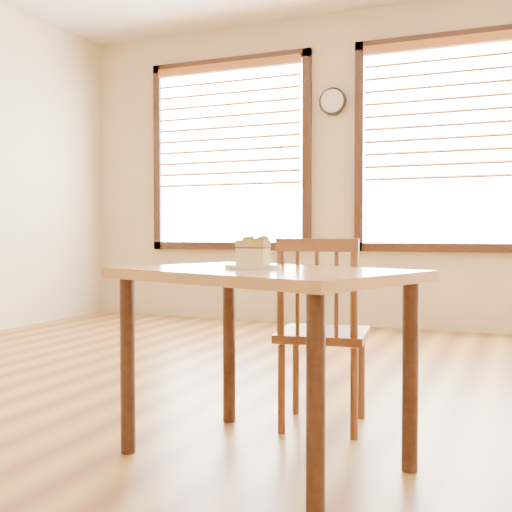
{
  "coord_description": "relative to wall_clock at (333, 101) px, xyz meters",
  "views": [
    {
      "loc": [
        0.9,
        -2.01,
        0.89
      ],
      "look_at": [
        -0.07,
        0.31,
        0.8
      ],
      "focal_mm": 45.0,
      "sensor_mm": 36.0,
      "label": 1
    }
  ],
  "objects": [
    {
      "name": "ground",
      "position": [
        0.8,
        -3.96,
        -2.15
      ],
      "size": [
        8.0,
        8.0,
        0.0
      ],
      "primitive_type": "plane",
      "color": "olive"
    },
    {
      "name": "window_left",
      "position": [
        -1.1,
        0.01,
        -0.34
      ],
      "size": [
        1.76,
        0.1,
        1.96
      ],
      "color": "white",
      "rests_on": "room_shell"
    },
    {
      "name": "window_right",
      "position": [
        1.1,
        0.01,
        -0.34
      ],
      "size": [
        1.76,
        0.1,
        1.96
      ],
      "color": "white",
      "rests_on": "room_shell"
    },
    {
      "name": "wall_clock",
      "position": [
        0.0,
        0.0,
        0.0
      ],
      "size": [
        0.26,
        0.05,
        0.26
      ],
      "color": "black",
      "rests_on": "room_shell"
    },
    {
      "name": "cafe_table_main",
      "position": [
        0.78,
        -3.68,
        -1.51
      ],
      "size": [
        1.26,
        1.04,
        0.75
      ],
      "rotation": [
        0.0,
        0.0,
        -0.34
      ],
      "color": "tan",
      "rests_on": "ground"
    },
    {
      "name": "cafe_chair_main",
      "position": [
        0.86,
        -3.18,
        -1.71
      ],
      "size": [
        0.44,
        0.44,
        0.87
      ],
      "rotation": [
        0.0,
        0.0,
        3.28
      ],
      "color": "brown",
      "rests_on": "ground"
    },
    {
      "name": "plate",
      "position": [
        0.73,
        -3.68,
        -1.39
      ],
      "size": [
        0.22,
        0.22,
        0.02
      ],
      "color": "white",
      "rests_on": "cafe_table_main"
    },
    {
      "name": "cake_slice",
      "position": [
        0.73,
        -3.67,
        -1.33
      ],
      "size": [
        0.13,
        0.09,
        0.11
      ],
      "rotation": [
        0.0,
        0.0,
        0.04
      ],
      "color": "#FFDA90",
      "rests_on": "plate"
    }
  ]
}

